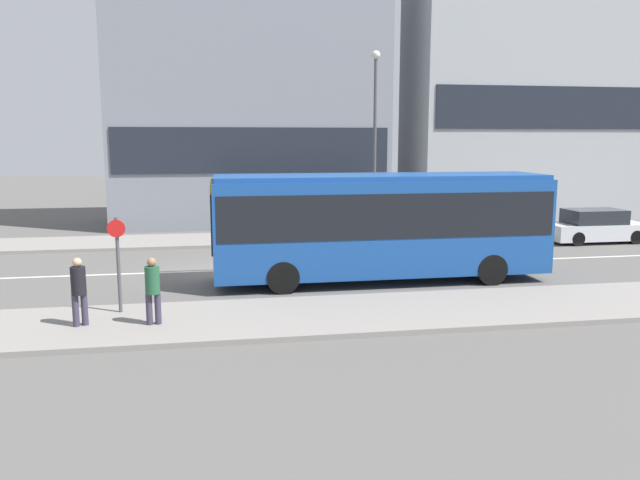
{
  "coord_description": "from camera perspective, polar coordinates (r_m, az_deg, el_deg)",
  "views": [
    {
      "loc": [
        -0.16,
        -21.18,
        4.45
      ],
      "look_at": [
        3.2,
        -2.1,
        1.31
      ],
      "focal_mm": 35.0,
      "sensor_mm": 36.0,
      "label": 1
    }
  ],
  "objects": [
    {
      "name": "ground_plane",
      "position": [
        21.65,
        -9.35,
        -2.78
      ],
      "size": [
        120.0,
        120.0,
        0.0
      ],
      "primitive_type": "plane",
      "color": "#595654"
    },
    {
      "name": "sidewalk_near",
      "position": [
        15.57,
        -9.05,
        -7.28
      ],
      "size": [
        44.0,
        3.5,
        0.13
      ],
      "color": "gray",
      "rests_on": "ground_plane"
    },
    {
      "name": "sidewalk_far",
      "position": [
        27.78,
        -9.52,
        -0.0
      ],
      "size": [
        44.0,
        3.5,
        0.13
      ],
      "color": "gray",
      "rests_on": "ground_plane"
    },
    {
      "name": "lane_centerline",
      "position": [
        21.65,
        -9.35,
        -2.77
      ],
      "size": [
        41.8,
        0.16,
        0.01
      ],
      "color": "silver",
      "rests_on": "ground_plane"
    },
    {
      "name": "apartment_block_left_tower",
      "position": [
        34.05,
        -6.57,
        13.63
      ],
      "size": [
        13.98,
        6.47,
        14.24
      ],
      "color": "gray",
      "rests_on": "ground_plane"
    },
    {
      "name": "apartment_block_right_tower",
      "position": [
        39.39,
        21.97,
        18.2
      ],
      "size": [
        18.15,
        5.21,
        22.1
      ],
      "color": "#9EA3A8",
      "rests_on": "ground_plane"
    },
    {
      "name": "city_bus",
      "position": [
        19.66,
        5.52,
        1.8
      ],
      "size": [
        10.48,
        2.63,
        3.36
      ],
      "rotation": [
        0.0,
        0.0,
        0.06
      ],
      "color": "#194793",
      "rests_on": "ground_plane"
    },
    {
      "name": "parked_car_0",
      "position": [
        27.63,
        15.06,
        0.9
      ],
      "size": [
        4.17,
        1.71,
        1.28
      ],
      "color": "#A39E84",
      "rests_on": "ground_plane"
    },
    {
      "name": "parked_car_1",
      "position": [
        29.7,
        23.88,
        1.1
      ],
      "size": [
        4.38,
        1.75,
        1.44
      ],
      "color": "silver",
      "rests_on": "ground_plane"
    },
    {
      "name": "pedestrian_near_stop",
      "position": [
        15.56,
        -21.2,
        -4.08
      ],
      "size": [
        0.34,
        0.34,
        1.62
      ],
      "rotation": [
        0.0,
        0.0,
        3.53
      ],
      "color": "#383347",
      "rests_on": "sidewalk_near"
    },
    {
      "name": "pedestrian_down_pavement",
      "position": [
        15.14,
        -15.06,
        -4.17
      ],
      "size": [
        0.35,
        0.34,
        1.6
      ],
      "rotation": [
        0.0,
        0.0,
        3.24
      ],
      "color": "#383347",
      "rests_on": "sidewalk_near"
    },
    {
      "name": "bus_stop_sign",
      "position": [
        16.33,
        -17.99,
        -1.48
      ],
      "size": [
        0.44,
        0.12,
        2.41
      ],
      "color": "#4C4C51",
      "rests_on": "sidewalk_near"
    },
    {
      "name": "street_lamp",
      "position": [
        27.07,
        5.05,
        10.15
      ],
      "size": [
        0.36,
        0.36,
        7.98
      ],
      "color": "#4C4C51",
      "rests_on": "sidewalk_far"
    }
  ]
}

